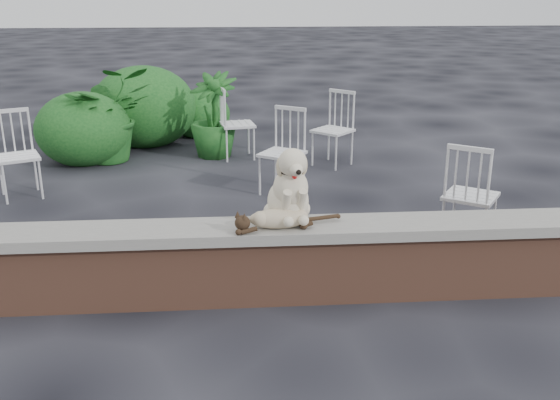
{
  "coord_description": "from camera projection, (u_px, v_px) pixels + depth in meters",
  "views": [
    {
      "loc": [
        -0.92,
        -4.24,
        2.23
      ],
      "look_at": [
        -0.58,
        0.2,
        0.7
      ],
      "focal_mm": 40.81,
      "sensor_mm": 36.0,
      "label": 1
    }
  ],
  "objects": [
    {
      "name": "potted_plant_b",
      "position": [
        213.0,
        115.0,
        8.41
      ],
      "size": [
        0.83,
        0.83,
        1.12
      ],
      "primitive_type": "imported",
      "rotation": [
        0.0,
        0.0,
        -0.42
      ],
      "color": "#14471A",
      "rests_on": "ground"
    },
    {
      "name": "cat",
      "position": [
        279.0,
        217.0,
        4.48
      ],
      "size": [
        0.96,
        0.38,
        0.16
      ],
      "primitive_type": null,
      "rotation": [
        0.0,
        0.0,
        0.17
      ],
      "color": "#BFAF88",
      "rests_on": "capstone"
    },
    {
      "name": "chair_c",
      "position": [
        471.0,
        194.0,
        5.57
      ],
      "size": [
        0.78,
        0.78,
        0.94
      ],
      "primitive_type": null,
      "rotation": [
        0.0,
        0.0,
        2.53
      ],
      "color": "white",
      "rests_on": "ground"
    },
    {
      "name": "chair_d",
      "position": [
        333.0,
        129.0,
        8.02
      ],
      "size": [
        0.79,
        0.79,
        0.94
      ],
      "primitive_type": null,
      "rotation": [
        0.0,
        0.0,
        -0.75
      ],
      "color": "white",
      "rests_on": "ground"
    },
    {
      "name": "chair_a",
      "position": [
        18.0,
        155.0,
        6.81
      ],
      "size": [
        0.74,
        0.74,
        0.94
      ],
      "primitive_type": null,
      "rotation": [
        0.0,
        0.0,
        0.41
      ],
      "color": "white",
      "rests_on": "ground"
    },
    {
      "name": "chair_e",
      "position": [
        238.0,
        123.0,
        8.36
      ],
      "size": [
        0.65,
        0.65,
        0.94
      ],
      "primitive_type": null,
      "rotation": [
        0.0,
        0.0,
        1.74
      ],
      "color": "white",
      "rests_on": "ground"
    },
    {
      "name": "chair_b",
      "position": [
        282.0,
        152.0,
        6.94
      ],
      "size": [
        0.77,
        0.77,
        0.94
      ],
      "primitive_type": null,
      "rotation": [
        0.0,
        0.0,
        -0.57
      ],
      "color": "white",
      "rests_on": "ground"
    },
    {
      "name": "shrubbery",
      "position": [
        135.0,
        115.0,
        8.89
      ],
      "size": [
        2.49,
        2.37,
        1.18
      ],
      "color": "#14471A",
      "rests_on": "ground"
    },
    {
      "name": "ground",
      "position": [
        359.0,
        294.0,
        4.79
      ],
      "size": [
        60.0,
        60.0,
        0.0
      ],
      "primitive_type": "plane",
      "color": "black",
      "rests_on": "ground"
    },
    {
      "name": "brick_wall",
      "position": [
        360.0,
        264.0,
        4.71
      ],
      "size": [
        6.0,
        0.3,
        0.5
      ],
      "primitive_type": "cube",
      "color": "brown",
      "rests_on": "ground"
    },
    {
      "name": "capstone",
      "position": [
        362.0,
        228.0,
        4.62
      ],
      "size": [
        6.2,
        0.4,
        0.08
      ],
      "primitive_type": "cube",
      "color": "slate",
      "rests_on": "brick_wall"
    },
    {
      "name": "dog",
      "position": [
        288.0,
        182.0,
        4.56
      ],
      "size": [
        0.46,
        0.56,
        0.58
      ],
      "primitive_type": null,
      "rotation": [
        0.0,
        0.0,
        0.17
      ],
      "color": "beige",
      "rests_on": "capstone"
    },
    {
      "name": "potted_plant_a",
      "position": [
        109.0,
        114.0,
        8.2
      ],
      "size": [
        1.38,
        1.3,
        1.23
      ],
      "primitive_type": "imported",
      "rotation": [
        0.0,
        0.0,
        0.37
      ],
      "color": "#14471A",
      "rests_on": "ground"
    }
  ]
}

